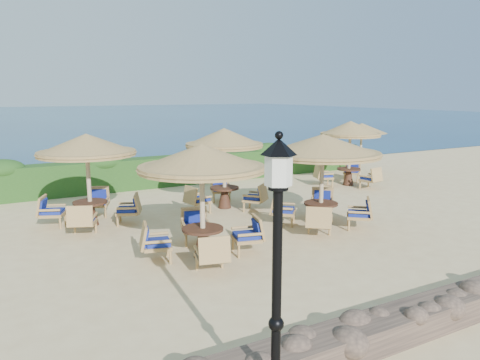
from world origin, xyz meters
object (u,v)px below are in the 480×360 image
at_px(extra_parasol, 362,128).
at_px(cafe_set_2, 88,163).
at_px(cafe_set_1, 322,160).
at_px(cafe_set_4, 350,141).
at_px(cafe_set_3, 224,153).
at_px(lamp_post, 277,295).
at_px(cafe_set_0, 202,179).

distance_m(extra_parasol, cafe_set_2, 13.02).
xyz_separation_m(cafe_set_1, cafe_set_4, (4.87, 4.27, -0.10)).
bearing_deg(cafe_set_3, lamp_post, -113.89).
bearing_deg(cafe_set_3, extra_parasol, 17.15).
distance_m(lamp_post, cafe_set_4, 14.70).
xyz_separation_m(lamp_post, cafe_set_0, (1.56, 5.42, 0.30)).
distance_m(extra_parasol, cafe_set_3, 8.84).
distance_m(lamp_post, cafe_set_3, 10.28).
distance_m(cafe_set_1, cafe_set_2, 6.62).
bearing_deg(lamp_post, cafe_set_0, 73.99).
bearing_deg(extra_parasol, cafe_set_4, -142.97).
height_order(extra_parasol, cafe_set_4, cafe_set_4).
relative_size(extra_parasol, cafe_set_1, 0.74).
relative_size(lamp_post, cafe_set_3, 1.21).
distance_m(extra_parasol, cafe_set_4, 2.75).
distance_m(extra_parasol, cafe_set_0, 12.86).
height_order(cafe_set_0, cafe_set_1, same).
bearing_deg(extra_parasol, cafe_set_1, -140.05).
bearing_deg(lamp_post, cafe_set_2, 91.00).
distance_m(cafe_set_0, cafe_set_3, 4.75).
height_order(extra_parasol, cafe_set_0, cafe_set_0).
height_order(lamp_post, cafe_set_3, lamp_post).
distance_m(lamp_post, cafe_set_0, 5.65).
relative_size(lamp_post, cafe_set_1, 1.02).
bearing_deg(extra_parasol, cafe_set_2, -168.64).
height_order(lamp_post, cafe_set_2, lamp_post).
bearing_deg(cafe_set_3, cafe_set_1, -67.21).
xyz_separation_m(extra_parasol, cafe_set_0, (-11.04, -6.58, -0.31)).
bearing_deg(cafe_set_1, cafe_set_3, 112.79).
bearing_deg(cafe_set_1, extra_parasol, 39.95).
distance_m(cafe_set_0, cafe_set_1, 4.05).
bearing_deg(cafe_set_1, cafe_set_4, 41.18).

